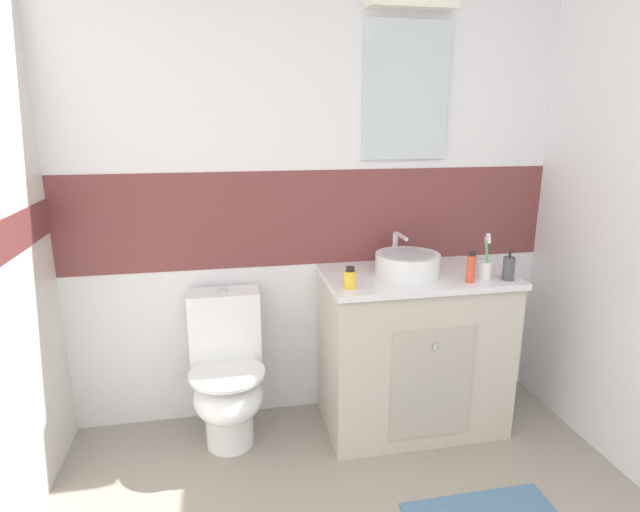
{
  "coord_description": "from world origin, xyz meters",
  "views": [
    {
      "loc": [
        -0.49,
        -0.19,
        1.6
      ],
      "look_at": [
        -0.09,
        1.8,
        1.05
      ],
      "focal_mm": 28.49,
      "sensor_mm": 36.0,
      "label": 1
    }
  ],
  "objects": [
    {
      "name": "toilet",
      "position": [
        -0.5,
        2.16,
        0.36
      ],
      "size": [
        0.37,
        0.5,
        0.78
      ],
      "color": "white",
      "rests_on": "ground_plane"
    },
    {
      "name": "wall_back_tiled",
      "position": [
        0.01,
        2.45,
        1.26
      ],
      "size": [
        3.2,
        0.2,
        2.5
      ],
      "color": "white",
      "rests_on": "ground_plane"
    },
    {
      "name": "sink_basin",
      "position": [
        0.42,
        2.13,
        0.91
      ],
      "size": [
        0.32,
        0.37,
        0.18
      ],
      "color": "white",
      "rests_on": "vanity_cabinet"
    },
    {
      "name": "lotion_bottle_short",
      "position": [
        0.08,
        1.97,
        0.9
      ],
      "size": [
        0.06,
        0.06,
        0.1
      ],
      "color": "yellow",
      "rests_on": "vanity_cabinet"
    },
    {
      "name": "soap_dispenser",
      "position": [
        0.86,
        1.94,
        0.91
      ],
      "size": [
        0.06,
        0.06,
        0.15
      ],
      "color": "#4C4C51",
      "rests_on": "vanity_cabinet"
    },
    {
      "name": "vanity_cabinet",
      "position": [
        0.47,
        2.13,
        0.43
      ],
      "size": [
        0.94,
        0.56,
        0.85
      ],
      "color": "beige",
      "rests_on": "ground_plane"
    },
    {
      "name": "deodorant_spray_can",
      "position": [
        0.66,
        1.94,
        0.92
      ],
      "size": [
        0.04,
        0.04,
        0.15
      ],
      "color": "#D84C33",
      "rests_on": "vanity_cabinet"
    },
    {
      "name": "toothbrush_cup",
      "position": [
        0.75,
        1.97,
        0.9
      ],
      "size": [
        0.07,
        0.07,
        0.23
      ],
      "color": "white",
      "rests_on": "vanity_cabinet"
    }
  ]
}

